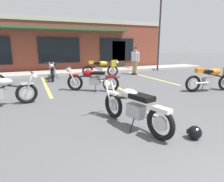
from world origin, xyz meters
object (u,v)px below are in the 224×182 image
Objects in this scene: motorcycle_foreground_classic at (133,107)px; helmet_on_pavement at (195,132)px; motorcycle_blue_standard at (92,79)px; parking_lot_lamp_post at (161,22)px; motorcycle_silver_naked at (213,78)px; person_in_black_shirt at (135,59)px; motorcycle_orange_scrambler at (53,71)px; motorcycle_red_sportbike at (0,91)px; motorcycle_green_cafe_racer at (102,67)px.

helmet_on_pavement is (0.80, -0.96, -0.33)m from motorcycle_foreground_classic.
motorcycle_blue_standard is 8.15m from parking_lot_lamp_post.
parking_lot_lamp_post is at bearing 71.98° from motorcycle_silver_naked.
motorcycle_silver_naked is (4.56, 1.80, 0.07)m from motorcycle_foreground_classic.
motorcycle_blue_standard reaches higher than helmet_on_pavement.
motorcycle_foreground_classic and motorcycle_silver_naked have the same top height.
parking_lot_lamp_post reaches higher than person_in_black_shirt.
helmet_on_pavement is at bearing -143.76° from motorcycle_silver_naked.
motorcycle_orange_scrambler is 4.90m from person_in_black_shirt.
motorcycle_foreground_classic is 1.12× the size of motorcycle_blue_standard.
motorcycle_silver_naked is 7.00m from parking_lot_lamp_post.
motorcycle_orange_scrambler is at bearing -173.67° from parking_lot_lamp_post.
motorcycle_green_cafe_racer is (4.70, 4.17, 0.07)m from motorcycle_red_sportbike.
motorcycle_blue_standard is at bearing -116.57° from motorcycle_green_cafe_racer.
motorcycle_foreground_classic is 0.41× the size of parking_lot_lamp_post.
motorcycle_silver_naked is 5.16m from person_in_black_shirt.
parking_lot_lamp_post reaches higher than motorcycle_foreground_classic.
motorcycle_silver_naked is at bearing 36.24° from helmet_on_pavement.
motorcycle_green_cafe_racer reaches higher than helmet_on_pavement.
motorcycle_orange_scrambler is 1.25× the size of person_in_black_shirt.
motorcycle_foreground_classic is at bearing -129.63° from parking_lot_lamp_post.
motorcycle_orange_scrambler is at bearing 96.77° from motorcycle_foreground_classic.
motorcycle_orange_scrambler is (-2.73, 0.14, -0.07)m from motorcycle_green_cafe_racer.
parking_lot_lamp_post is (4.67, 0.96, 2.77)m from motorcycle_green_cafe_racer.
parking_lot_lamp_post is (6.33, 4.28, 2.84)m from motorcycle_blue_standard.
helmet_on_pavement is at bearing -97.81° from motorcycle_green_cafe_racer.
motorcycle_orange_scrambler reaches higher than helmet_on_pavement.
motorcycle_red_sportbike is 4.74m from motorcycle_orange_scrambler.
parking_lot_lamp_post reaches higher than motorcycle_red_sportbike.
motorcycle_blue_standard is at bearing 86.45° from motorcycle_foreground_classic.
person_in_black_shirt is at bearing 67.69° from helmet_on_pavement.
motorcycle_green_cafe_racer is 5.51m from parking_lot_lamp_post.
person_in_black_shirt reaches higher than motorcycle_silver_naked.
motorcycle_blue_standard is (-4.34, 1.83, -0.07)m from motorcycle_silver_naked.
motorcycle_blue_standard is 4.64m from helmet_on_pavement.
motorcycle_silver_naked is at bearing -62.55° from motorcycle_green_cafe_racer.
parking_lot_lamp_post is at bearing 57.05° from helmet_on_pavement.
motorcycle_orange_scrambler is 7.96m from parking_lot_lamp_post.
motorcycle_green_cafe_racer is at bearing -2.95° from motorcycle_orange_scrambler.
motorcycle_green_cafe_racer is 0.40× the size of parking_lot_lamp_post.
motorcycle_red_sportbike is 3.15m from motorcycle_blue_standard.
motorcycle_green_cafe_racer and motorcycle_orange_scrambler have the same top height.
motorcycle_foreground_classic and motorcycle_green_cafe_racer have the same top height.
motorcycle_orange_scrambler is 0.41× the size of parking_lot_lamp_post.
motorcycle_green_cafe_racer is (1.66, 3.32, 0.07)m from motorcycle_blue_standard.
helmet_on_pavement is at bearing -50.17° from motorcycle_foreground_classic.
motorcycle_foreground_classic is at bearing -105.19° from motorcycle_green_cafe_racer.
motorcycle_blue_standard is (0.23, 3.63, 0.00)m from motorcycle_foreground_classic.
motorcycle_blue_standard is at bearing -139.23° from person_in_black_shirt.
motorcycle_red_sportbike is 5.21m from helmet_on_pavement.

